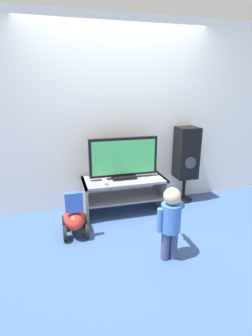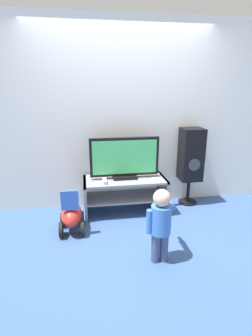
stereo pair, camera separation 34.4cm
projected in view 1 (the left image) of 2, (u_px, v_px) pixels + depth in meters
ground_plane at (129, 220)px, 3.51m from camera, size 16.00×16.00×0.00m
wall_back at (118, 117)px, 3.66m from camera, size 10.00×0.06×2.60m
tv_stand at (124, 190)px, 3.64m from camera, size 1.13×0.51×0.50m
television at (124, 159)px, 3.53m from camera, size 0.94×0.20×0.57m
game_console at (105, 182)px, 3.40m from camera, size 0.05×0.16×0.05m
remote_primary at (153, 179)px, 3.55m from camera, size 0.05×0.13×0.03m
child at (171, 218)px, 2.60m from camera, size 0.30×0.45×0.78m
speaker_tower at (186, 154)px, 3.90m from camera, size 0.31×0.30×1.14m
ride_on_toy at (74, 217)px, 3.12m from camera, size 0.29×0.47×0.58m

